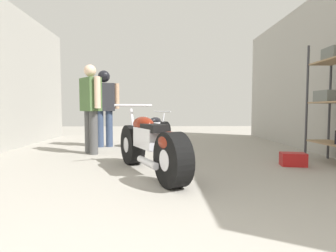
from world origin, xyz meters
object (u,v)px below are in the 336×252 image
(red_toolbox, at_px, (293,159))
(mechanic_with_helmet, at_px, (104,101))
(motorcycle_maroon_cruiser, at_px, (150,145))
(mechanic_in_blue, at_px, (91,104))
(motorcycle_black_naked, at_px, (151,130))

(red_toolbox, bearing_deg, mechanic_with_helmet, 146.45)
(red_toolbox, bearing_deg, motorcycle_maroon_cruiser, -168.49)
(motorcycle_maroon_cruiser, xyz_separation_m, mechanic_with_helmet, (-1.15, 2.69, 0.67))
(mechanic_in_blue, distance_m, mechanic_with_helmet, 0.97)
(motorcycle_maroon_cruiser, bearing_deg, motorcycle_black_naked, 91.42)
(motorcycle_black_naked, xyz_separation_m, red_toolbox, (2.30, -2.77, -0.24))
(motorcycle_maroon_cruiser, bearing_deg, mechanic_in_blue, 125.36)
(motorcycle_maroon_cruiser, relative_size, motorcycle_black_naked, 1.20)
(motorcycle_maroon_cruiser, height_order, mechanic_with_helmet, mechanic_with_helmet)
(motorcycle_maroon_cruiser, relative_size, red_toolbox, 5.36)
(motorcycle_black_naked, distance_m, mechanic_in_blue, 1.99)
(red_toolbox, bearing_deg, mechanic_in_blue, 159.79)
(motorcycle_black_naked, relative_size, mechanic_with_helmet, 0.92)
(motorcycle_black_naked, height_order, mechanic_with_helmet, mechanic_with_helmet)
(mechanic_in_blue, height_order, mechanic_with_helmet, mechanic_with_helmet)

